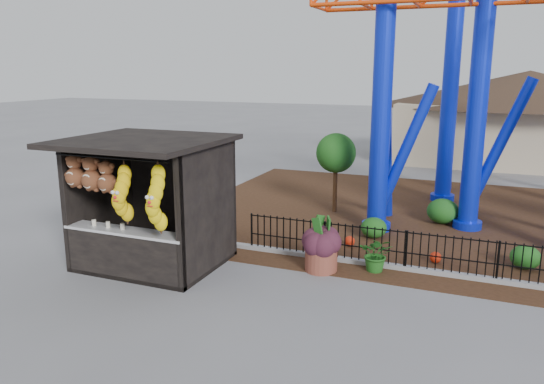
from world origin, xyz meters
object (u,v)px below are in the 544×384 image
at_px(prize_booth, 145,206).
at_px(terracotta_planter, 321,258).
at_px(potted_plant, 377,254).
at_px(roller_coaster, 529,5).

height_order(prize_booth, terracotta_planter, prize_booth).
xyz_separation_m(prize_booth, terracotta_planter, (3.94, 1.36, -1.23)).
bearing_deg(prize_booth, potted_plant, 19.19).
relative_size(prize_booth, potted_plant, 4.05).
xyz_separation_m(roller_coaster, terracotta_planter, (-4.18, -5.97, -6.14)).
distance_m(prize_booth, potted_plant, 5.59).
relative_size(prize_booth, roller_coaster, 0.32).
bearing_deg(potted_plant, roller_coaster, 59.11).
height_order(prize_booth, potted_plant, prize_booth).
relative_size(roller_coaster, terracotta_planter, 14.32).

